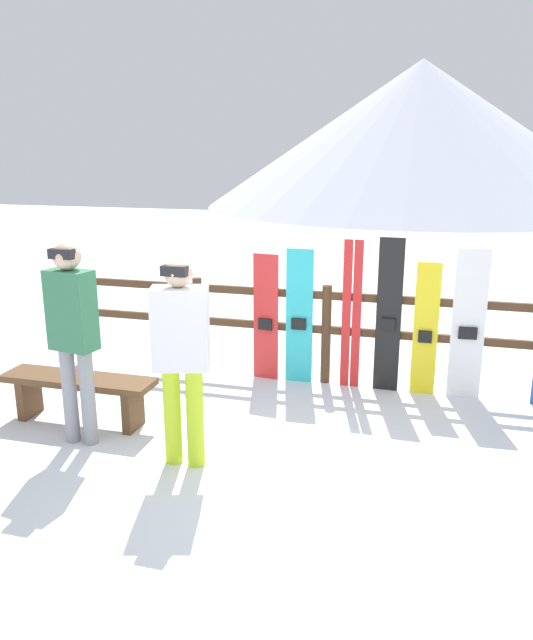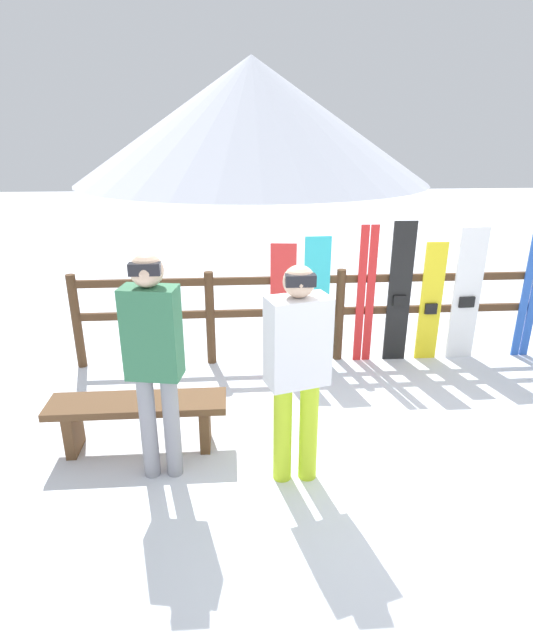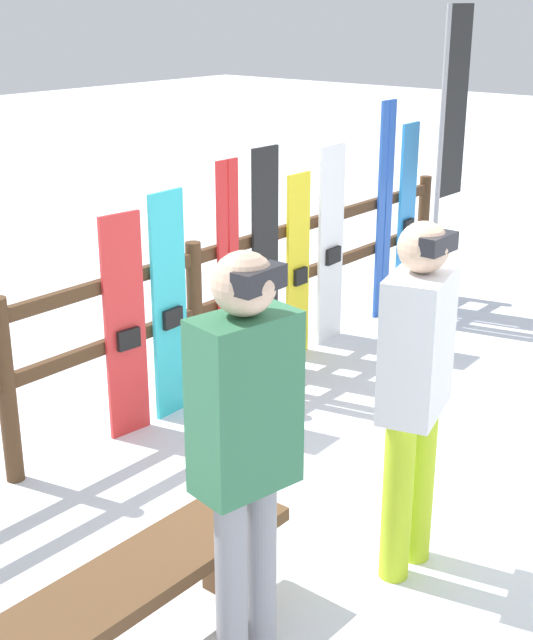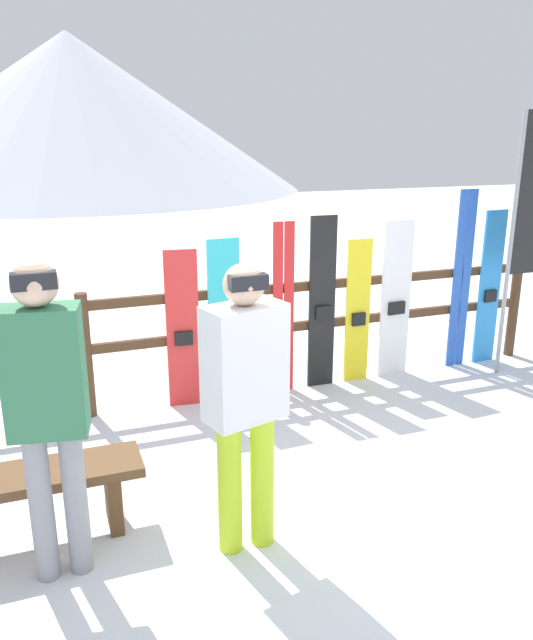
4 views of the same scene
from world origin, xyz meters
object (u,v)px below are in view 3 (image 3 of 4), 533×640
(person_plaid_green, at_px, (245,440))
(snowboard_white, at_px, (331,246))
(ski_pair_blue, at_px, (384,212))
(snowboard_blue, at_px, (407,217))
(snowboard_black_stripe, at_px, (265,263))
(bench, at_px, (140,592))
(person_white, at_px, (416,378))
(snowboard_cyan, at_px, (170,307))
(ski_pair_red, at_px, (228,277))
(snowboard_red, at_px, (125,328))
(snowboard_yellow, at_px, (298,267))
(rental_flag, at_px, (449,128))

(person_plaid_green, bearing_deg, snowboard_white, 31.05)
(ski_pair_blue, distance_m, snowboard_blue, 0.36)
(person_plaid_green, relative_size, ski_pair_blue, 0.97)
(snowboard_black_stripe, bearing_deg, snowboard_blue, -0.00)
(bench, xyz_separation_m, snowboard_blue, (4.47, 1.55, 0.44))
(snowboard_blue, bearing_deg, person_white, -148.17)
(ski_pair_blue, relative_size, snowboard_blue, 1.13)
(person_plaid_green, relative_size, snowboard_cyan, 1.20)
(person_plaid_green, height_order, ski_pair_red, person_plaid_green)
(snowboard_red, distance_m, ski_pair_blue, 2.80)
(snowboard_blue, bearing_deg, person_plaid_green, -155.84)
(snowboard_yellow, height_order, snowboard_blue, snowboard_blue)
(ski_pair_red, height_order, snowboard_white, ski_pair_red)
(snowboard_white, distance_m, snowboard_blue, 1.08)
(snowboard_blue, bearing_deg, snowboard_black_stripe, 180.00)
(snowboard_red, distance_m, ski_pair_red, 0.92)
(person_plaid_green, bearing_deg, snowboard_blue, 24.16)
(snowboard_yellow, distance_m, snowboard_white, 0.41)
(snowboard_blue, bearing_deg, bench, -160.90)
(snowboard_cyan, distance_m, rental_flag, 2.95)
(ski_pair_red, bearing_deg, bench, -145.31)
(person_plaid_green, xyz_separation_m, snowboard_white, (3.16, 1.90, -0.27))
(person_white, xyz_separation_m, snowboard_yellow, (1.77, 2.02, -0.28))
(snowboard_yellow, xyz_separation_m, rental_flag, (1.52, -0.32, 0.87))
(snowboard_cyan, height_order, snowboard_black_stripe, snowboard_black_stripe)
(snowboard_cyan, bearing_deg, person_white, -103.25)
(person_white, distance_m, ski_pair_blue, 3.54)
(person_white, height_order, ski_pair_red, person_white)
(ski_pair_red, distance_m, snowboard_black_stripe, 0.38)
(snowboard_blue, bearing_deg, snowboard_cyan, -180.00)
(bench, xyz_separation_m, snowboard_cyan, (1.70, 1.55, 0.38))
(person_white, xyz_separation_m, snowboard_red, (0.11, 2.02, -0.28))
(snowboard_cyan, bearing_deg, ski_pair_red, 0.36)
(person_plaid_green, xyz_separation_m, snowboard_red, (1.10, 1.90, -0.34))
(bench, xyz_separation_m, snowboard_black_stripe, (2.62, 1.55, 0.46))
(snowboard_blue, bearing_deg, ski_pair_red, 179.91)
(snowboard_red, relative_size, snowboard_cyan, 0.95)
(bench, relative_size, ski_pair_blue, 0.80)
(snowboard_black_stripe, relative_size, snowboard_yellow, 1.17)
(ski_pair_red, bearing_deg, snowboard_red, -179.78)
(rental_flag, bearing_deg, snowboard_white, 164.04)
(snowboard_red, relative_size, snowboard_blue, 0.88)
(person_white, bearing_deg, snowboard_blue, 31.83)
(person_white, relative_size, snowboard_black_stripe, 1.04)
(bench, bearing_deg, snowboard_yellow, 27.40)
(snowboard_black_stripe, bearing_deg, snowboard_red, -179.99)
(bench, relative_size, snowboard_black_stripe, 0.89)
(snowboard_blue, xyz_separation_m, rental_flag, (0.04, -0.32, 0.77))
(snowboard_cyan, distance_m, snowboard_black_stripe, 0.93)
(snowboard_red, height_order, rental_flag, rental_flag)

